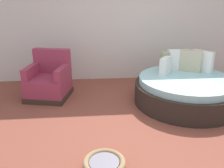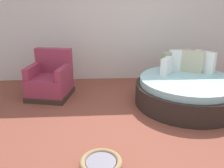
{
  "view_description": "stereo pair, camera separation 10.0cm",
  "coord_description": "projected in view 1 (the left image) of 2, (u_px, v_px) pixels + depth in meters",
  "views": [
    {
      "loc": [
        -0.78,
        -3.15,
        1.93
      ],
      "look_at": [
        -0.45,
        0.53,
        0.55
      ],
      "focal_mm": 37.4,
      "sensor_mm": 36.0,
      "label": 1
    },
    {
      "loc": [
        -0.68,
        -3.16,
        1.93
      ],
      "look_at": [
        -0.45,
        0.53,
        0.55
      ],
      "focal_mm": 37.4,
      "sensor_mm": 36.0,
      "label": 2
    }
  ],
  "objects": [
    {
      "name": "round_daybed",
      "position": [
        185.0,
        89.0,
        4.47
      ],
      "size": [
        1.93,
        1.93,
        0.94
      ],
      "color": "#2D231E",
      "rests_on": "ground_plane"
    },
    {
      "name": "back_wall",
      "position": [
        124.0,
        13.0,
        5.43
      ],
      "size": [
        8.0,
        0.12,
        3.17
      ],
      "primitive_type": "cube",
      "color": "silver",
      "rests_on": "ground_plane"
    },
    {
      "name": "red_armchair",
      "position": [
        49.0,
        81.0,
        4.73
      ],
      "size": [
        0.95,
        0.95,
        0.94
      ],
      "color": "#38281E",
      "rests_on": "ground_plane"
    },
    {
      "name": "pet_basket",
      "position": [
        104.0,
        164.0,
        2.76
      ],
      "size": [
        0.51,
        0.51,
        0.13
      ],
      "color": "#9E7F56",
      "rests_on": "ground_plane"
    },
    {
      "name": "ground_plane",
      "position": [
        143.0,
        128.0,
        3.69
      ],
      "size": [
        8.0,
        8.0,
        0.02
      ],
      "primitive_type": "cube",
      "color": "brown"
    }
  ]
}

